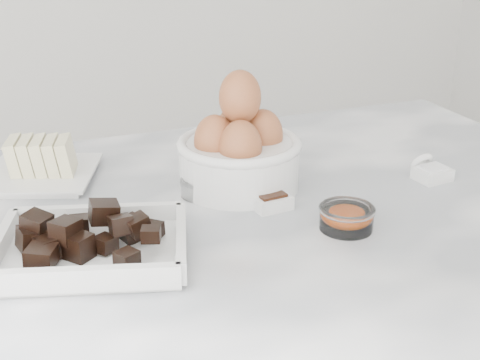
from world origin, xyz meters
name	(u,v)px	position (x,y,z in m)	size (l,w,h in m)	color
marble_slab	(235,229)	(0.00, 0.00, 0.92)	(1.20, 0.80, 0.04)	white
chocolate_dish	(91,241)	(-0.20, -0.05, 0.96)	(0.27, 0.23, 0.06)	white
butter_plate	(37,165)	(-0.24, 0.23, 0.96)	(0.21, 0.21, 0.07)	white
sugar_ramekin	(246,149)	(0.08, 0.17, 0.97)	(0.10, 0.10, 0.06)	white
egg_bowl	(239,150)	(0.05, 0.10, 1.00)	(0.19, 0.19, 0.18)	white
honey_bowl	(202,186)	(-0.02, 0.09, 0.95)	(0.07, 0.07, 0.03)	white
zest_bowl	(347,217)	(0.12, -0.09, 0.96)	(0.08, 0.08, 0.03)	white
vanilla_spoon	(268,198)	(0.06, 0.01, 0.95)	(0.06, 0.07, 0.04)	white
salt_spoon	(430,171)	(0.33, 0.02, 0.95)	(0.06, 0.07, 0.04)	white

